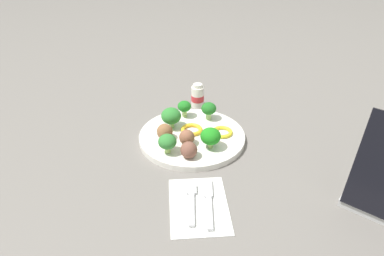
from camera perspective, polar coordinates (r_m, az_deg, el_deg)
The scene contains 16 objects.
ground_plane at distance 0.94m, azimuth 0.00°, elevation -1.87°, with size 4.00×4.00×0.00m, color slate.
plate at distance 0.93m, azimuth 0.00°, elevation -1.46°, with size 0.28×0.28×0.02m, color white.
broccoli_floret_mid_left at distance 0.86m, azimuth 3.03°, elevation -1.36°, with size 0.05×0.05×0.05m.
broccoli_floret_back_right at distance 0.94m, azimuth -3.40°, elevation 1.94°, with size 0.05×0.05×0.06m.
broccoli_floret_center at distance 0.85m, azimuth -4.02°, elevation -2.26°, with size 0.04×0.04×0.05m.
broccoli_floret_far_rim at distance 0.99m, azimuth 2.74°, elevation 3.10°, with size 0.04×0.04×0.05m.
broccoli_floret_near_rim at distance 1.00m, azimuth -1.24°, elevation 3.46°, with size 0.04×0.04×0.05m.
meatball_mid_left at distance 0.91m, azimuth -4.45°, elevation -0.58°, with size 0.04×0.04×0.04m, color brown.
meatball_near_rim at distance 0.84m, azimuth -0.52°, elevation -3.56°, with size 0.04×0.04×0.04m, color brown.
meatball_far_rim at distance 0.88m, azimuth -0.84°, elevation -1.51°, with size 0.04×0.04×0.04m, color brown.
pepper_ring_mid_left at distance 0.93m, azimuth 4.93°, elevation -0.71°, with size 0.06×0.06×0.01m, color yellow.
pepper_ring_center at distance 0.94m, azimuth 0.11°, elevation -0.25°, with size 0.06×0.06×0.01m, color yellow.
napkin at distance 0.74m, azimuth 1.33°, elevation -12.39°, with size 0.17×0.12×0.01m, color white.
fork at distance 0.74m, azimuth -0.09°, elevation -11.77°, with size 0.12×0.02×0.01m.
knife at distance 0.75m, azimuth 2.73°, elevation -11.64°, with size 0.15×0.02×0.01m.
yogurt_bottle at distance 1.08m, azimuth 0.92°, elevation 5.15°, with size 0.04×0.04×0.07m.
Camera 1 is at (-0.78, 0.04, 0.52)m, focal length 32.88 mm.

